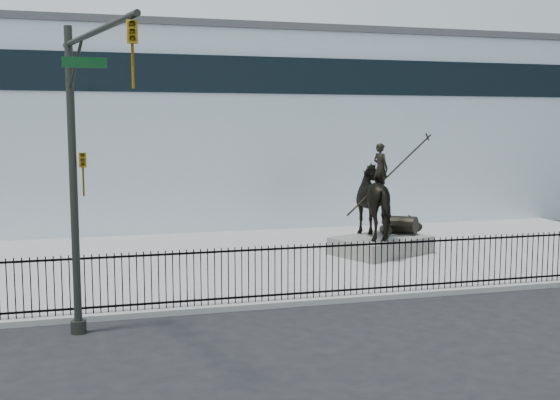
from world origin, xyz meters
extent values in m
plane|color=black|center=(0.00, 0.00, 0.00)|extent=(120.00, 120.00, 0.00)
cube|color=gray|center=(0.00, 7.00, 0.07)|extent=(30.00, 12.00, 0.15)
cube|color=white|center=(0.00, 20.00, 4.50)|extent=(44.00, 14.00, 9.00)
cube|color=black|center=(0.00, 1.25, 0.30)|extent=(22.00, 0.05, 0.05)
cube|color=black|center=(0.00, 1.25, 1.55)|extent=(22.00, 0.05, 0.05)
cube|color=black|center=(0.00, 1.25, 0.90)|extent=(22.00, 0.03, 1.50)
cube|color=#615E58|center=(3.36, 6.49, 0.46)|extent=(3.93, 3.39, 0.62)
imported|color=black|center=(3.36, 6.49, 2.09)|extent=(3.09, 3.28, 2.63)
imported|color=black|center=(3.27, 6.45, 3.29)|extent=(0.65, 0.76, 1.78)
cylinder|color=black|center=(3.70, 6.63, 3.02)|extent=(3.91, 1.73, 2.68)
cylinder|color=#262923|center=(-7.00, 0.20, 0.15)|extent=(0.36, 0.36, 0.30)
cylinder|color=#262923|center=(-7.00, 0.20, 3.50)|extent=(0.18, 0.18, 7.00)
cylinder|color=#262923|center=(-6.40, -1.92, 6.60)|extent=(1.47, 4.84, 0.12)
imported|color=#A98012|center=(-5.80, -4.05, 5.97)|extent=(0.18, 0.22, 1.10)
imported|color=#A98012|center=(-6.78, 0.20, 3.70)|extent=(0.16, 0.20, 1.00)
cube|color=#0C3F19|center=(-6.64, -1.00, 6.10)|extent=(0.90, 0.03, 0.22)
camera|label=1|loc=(-6.29, -15.29, 4.80)|focal=42.00mm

